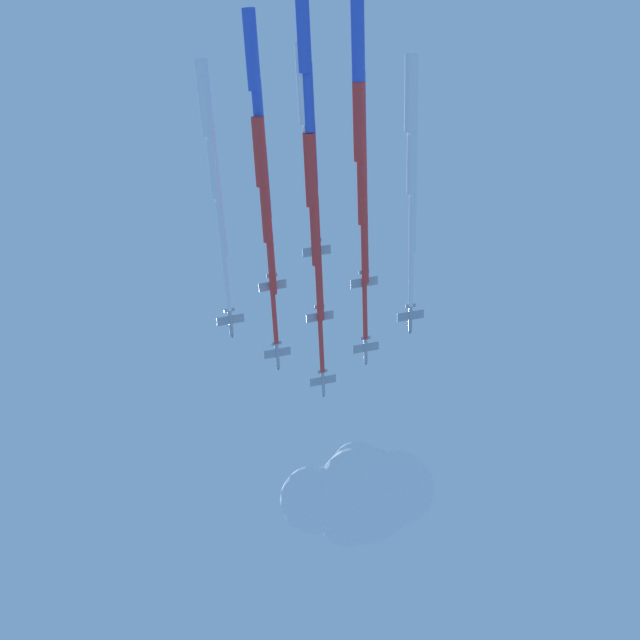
{
  "coord_description": "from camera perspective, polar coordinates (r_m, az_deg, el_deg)",
  "views": [
    {
      "loc": [
        -1.82,
        107.96,
        -59.64
      ],
      "look_at": [
        0.0,
        0.0,
        158.74
      ],
      "focal_mm": 45.93,
      "sensor_mm": 36.0,
      "label": 1
    }
  ],
  "objects": [
    {
      "name": "jet_port_inner",
      "position": [
        230.01,
        -3.83,
        7.84
      ],
      "size": [
        8.7,
        77.46,
        4.35
      ],
      "color": "#9EA3AD"
    },
    {
      "name": "jet_starboard_mid",
      "position": [
        229.58,
        -7.51,
        11.04
      ],
      "size": [
        9.15,
        81.89,
        4.38
      ],
      "color": "#9EA3AD"
    },
    {
      "name": "jet_port_mid",
      "position": [
        226.77,
        -0.79,
        11.85
      ],
      "size": [
        9.84,
        84.77,
        4.26
      ],
      "color": "#9EA3AD"
    },
    {
      "name": "jet_trail_starboard",
      "position": [
        222.44,
        -0.84,
        15.37
      ],
      "size": [
        8.73,
        73.86,
        4.32
      ],
      "color": "#9EA3AD"
    },
    {
      "name": "jet_trail_port",
      "position": [
        224.23,
        2.82,
        14.54
      ],
      "size": [
        8.62,
        84.16,
        4.37
      ],
      "color": "#9EA3AD"
    },
    {
      "name": "jet_starboard_inner",
      "position": [
        229.0,
        2.92,
        9.42
      ],
      "size": [
        8.75,
        85.28,
        4.33
      ],
      "color": "#9EA3AD"
    },
    {
      "name": "cloud_puff",
      "position": [
        262.16,
        2.81,
        -12.04
      ],
      "size": [
        48.09,
        35.36,
        32.3
      ],
      "color": "white"
    },
    {
      "name": "jet_lead",
      "position": [
        232.3,
        -0.37,
        6.42
      ],
      "size": [
        8.87,
        83.32,
        4.35
      ],
      "color": "#9EA3AD"
    },
    {
      "name": "jet_starboard_outer",
      "position": [
        225.17,
        -4.34,
        14.04
      ],
      "size": [
        9.16,
        82.99,
        4.4
      ],
      "color": "#9EA3AD"
    },
    {
      "name": "jet_port_outer",
      "position": [
        226.68,
        6.41,
        11.36
      ],
      "size": [
        8.35,
        81.0,
        4.3
      ],
      "color": "#9EA3AD"
    }
  ]
}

